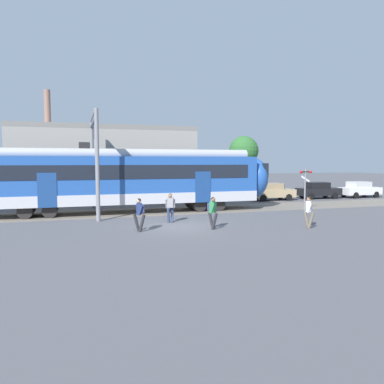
{
  "coord_description": "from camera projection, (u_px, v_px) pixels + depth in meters",
  "views": [
    {
      "loc": [
        -5.22,
        -18.98,
        3.47
      ],
      "look_at": [
        1.61,
        2.91,
        1.6
      ],
      "focal_mm": 35.0,
      "sensor_mm": 36.0,
      "label": 1
    }
  ],
  "objects": [
    {
      "name": "pedestrian_grey",
      "position": [
        170.0,
        205.0,
        21.29
      ],
      "size": [
        0.64,
        0.58,
        1.67
      ],
      "color": "navy",
      "rests_on": "ground"
    },
    {
      "name": "street_tree_right",
      "position": [
        244.0,
        151.0,
        42.2
      ],
      "size": [
        3.32,
        3.32,
        6.35
      ],
      "color": "brown",
      "rests_on": "ground"
    },
    {
      "name": "pedestrian_white",
      "position": [
        309.0,
        210.0,
        19.48
      ],
      "size": [
        0.46,
        0.7,
        1.67
      ],
      "color": "#6B6051",
      "rests_on": "ground"
    },
    {
      "name": "parked_car_tan",
      "position": [
        272.0,
        192.0,
        33.54
      ],
      "size": [
        4.06,
        1.87,
        1.54
      ],
      "color": "tan",
      "rests_on": "ground"
    },
    {
      "name": "parked_car_white",
      "position": [
        360.0,
        189.0,
        36.19
      ],
      "size": [
        4.06,
        1.88,
        1.54
      ],
      "color": "silver",
      "rests_on": "ground"
    },
    {
      "name": "catenary_gantry",
      "position": [
        94.0,
        149.0,
        24.51
      ],
      "size": [
        0.24,
        6.64,
        6.53
      ],
      "color": "gray",
      "rests_on": "ground"
    },
    {
      "name": "crossing_signal",
      "position": [
        305.0,
        182.0,
        26.35
      ],
      "size": [
        0.96,
        0.22,
        3.0
      ],
      "color": "gray",
      "rests_on": "ground"
    },
    {
      "name": "pedestrian_green",
      "position": [
        212.0,
        210.0,
        19.18
      ],
      "size": [
        0.5,
        0.68,
        1.67
      ],
      "color": "#28282D",
      "rests_on": "ground"
    },
    {
      "name": "background_building",
      "position": [
        105.0,
        165.0,
        31.63
      ],
      "size": [
        14.8,
        5.0,
        9.2
      ],
      "color": "gray",
      "rests_on": "ground"
    },
    {
      "name": "pedestrian_navy",
      "position": [
        140.0,
        212.0,
        18.52
      ],
      "size": [
        0.61,
        0.61,
        1.67
      ],
      "color": "#28282D",
      "rests_on": "ground"
    },
    {
      "name": "parked_car_black",
      "position": [
        318.0,
        190.0,
        35.16
      ],
      "size": [
        4.09,
        1.94,
        1.54
      ],
      "color": "black",
      "rests_on": "ground"
    },
    {
      "name": "ground_plane",
      "position": [
        179.0,
        227.0,
        19.89
      ],
      "size": [
        160.0,
        160.0,
        0.0
      ],
      "primitive_type": "plane",
      "color": "#515156"
    }
  ]
}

